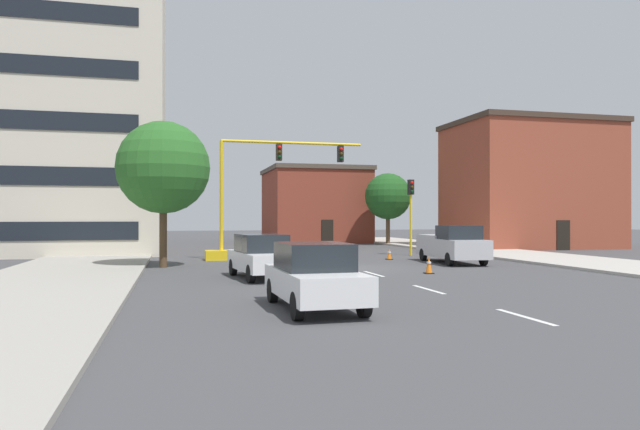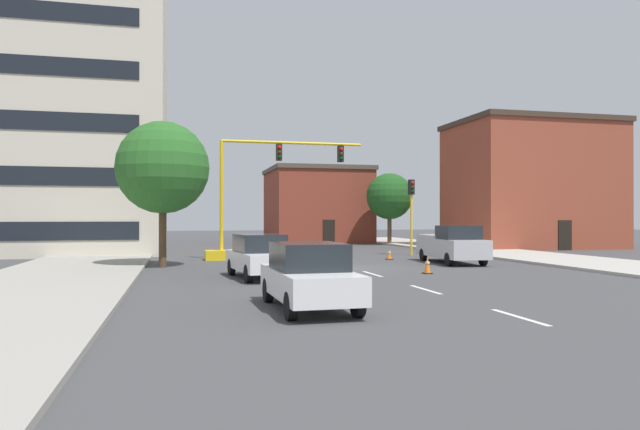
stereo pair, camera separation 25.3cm
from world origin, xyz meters
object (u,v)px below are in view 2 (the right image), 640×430
Objects in this scene: traffic_signal_gantry at (242,220)px; traffic_light_pole_right at (411,200)px; sedan_white_mid_left at (309,275)px; tree_left_near at (163,168)px; traffic_cone_roadside_a at (389,254)px; tree_right_far at (389,196)px; traffic_cone_roadside_b at (427,265)px; pickup_truck_silver at (452,245)px; sedan_white_near_left at (260,256)px.

traffic_light_pole_right is (10.79, 1.11, 1.28)m from traffic_signal_gantry.
sedan_white_mid_left is (-0.15, -18.27, -1.36)m from traffic_signal_gantry.
tree_left_near is 11.15× the size of traffic_cone_roadside_a.
traffic_cone_roadside_a is at bearing -130.57° from traffic_light_pole_right.
traffic_light_pole_right is 0.76× the size of tree_right_far.
tree_left_near reaches higher than traffic_signal_gantry.
traffic_light_pole_right reaches higher than traffic_cone_roadside_b.
traffic_cone_roadside_b is at bearing -126.06° from pickup_truck_silver.
traffic_cone_roadside_a is 8.29m from traffic_cone_roadside_b.
traffic_signal_gantry is at bearing -174.11° from traffic_light_pole_right.
traffic_signal_gantry reaches higher than traffic_cone_roadside_a.
sedan_white_near_left is 11.88m from traffic_cone_roadside_a.
traffic_light_pole_right is 16.02m from tree_left_near.
tree_right_far is 8.46× the size of traffic_cone_roadside_b.
traffic_light_pole_right is at bearing 49.43° from traffic_cone_roadside_a.
traffic_signal_gantry is 10.92m from traffic_light_pole_right.
pickup_truck_silver is at bearing 53.94° from traffic_cone_roadside_b.
traffic_light_pole_right reaches higher than pickup_truck_silver.
tree_left_near is at bearing 106.32° from sedan_white_mid_left.
sedan_white_mid_left is at bearing -129.05° from pickup_truck_silver.
traffic_signal_gantry reaches higher than traffic_cone_roadside_b.
traffic_cone_roadside_a is at bearing 125.54° from pickup_truck_silver.
traffic_signal_gantry is 10.32m from sedan_white_near_left.
traffic_cone_roadside_a is at bearing 63.00° from sedan_white_mid_left.
traffic_signal_gantry reaches higher than tree_right_far.
sedan_white_near_left reaches higher than traffic_cone_roadside_b.
traffic_cone_roadside_a is (-6.28, -16.79, -3.94)m from tree_right_far.
traffic_signal_gantry reaches higher than traffic_light_pole_right.
sedan_white_mid_left is (-10.95, -19.38, -2.64)m from traffic_light_pole_right.
traffic_cone_roadside_b is (6.84, -10.15, -1.88)m from traffic_signal_gantry.
traffic_cone_roadside_b reaches higher than traffic_cone_roadside_a.
tree_right_far reaches higher than sedan_white_mid_left.
traffic_light_pole_right is at bearing 70.67° from traffic_cone_roadside_b.
sedan_white_near_left and sedan_white_mid_left have the same top height.
pickup_truck_silver is 6.17m from traffic_cone_roadside_b.
traffic_signal_gantry is 8.61m from traffic_cone_roadside_a.
traffic_cone_roadside_b is (-7.59, -24.98, -3.88)m from tree_right_far.
tree_right_far is at bearing 69.50° from traffic_cone_roadside_a.
tree_left_near reaches higher than traffic_cone_roadside_a.
traffic_signal_gantry is at bearing 153.59° from pickup_truck_silver.
traffic_cone_roadside_b is (-1.31, -8.18, 0.06)m from traffic_cone_roadside_a.
tree_right_far reaches higher than pickup_truck_silver.
pickup_truck_silver reaches higher than sedan_white_near_left.
tree_left_near is (-18.70, -19.04, 0.55)m from tree_right_far.
sedan_white_mid_left is at bearing -73.68° from tree_left_near.
pickup_truck_silver reaches higher than traffic_cone_roadside_b.
traffic_cone_roadside_b is at bearing -109.33° from traffic_light_pole_right.
traffic_cone_roadside_a is (-2.30, 3.22, -0.67)m from pickup_truck_silver.
tree_right_far is 9.96× the size of traffic_cone_roadside_a.
tree_right_far reaches higher than traffic_light_pole_right.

